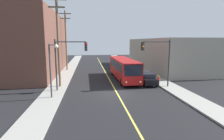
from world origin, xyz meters
TOP-DOWN VIEW (x-y plane):
  - ground_plane at (0.00, 0.00)m, footprint 120.00×120.00m
  - sidewalk_left at (-7.25, 10.00)m, footprint 2.50×90.00m
  - sidewalk_right at (7.25, 10.00)m, footprint 2.50×90.00m
  - lane_stripe_center at (0.00, 15.00)m, footprint 0.16×60.00m
  - building_left_brick at (-13.49, 13.73)m, footprint 10.00×20.29m
  - building_right_warehouse at (14.49, 18.19)m, footprint 12.00×25.45m
  - city_bus at (2.20, 7.59)m, footprint 2.74×12.19m
  - parked_car_black at (4.82, 3.81)m, footprint 1.90×4.44m
  - parked_car_silver at (4.72, 11.19)m, footprint 1.91×4.44m
  - parked_car_white at (4.71, 18.95)m, footprint 1.93×4.45m
  - utility_pole_near at (-6.91, 3.73)m, footprint 2.40×0.28m
  - utility_pole_mid at (-7.60, 17.80)m, footprint 2.40×0.28m
  - traffic_signal_left_corner at (-5.41, 1.73)m, footprint 3.75×0.48m
  - traffic_signal_right_corner at (5.41, 1.89)m, footprint 3.75×0.48m
  - street_lamp_left at (-6.83, -1.01)m, footprint 0.98×0.40m
  - fire_hydrant at (6.85, 4.81)m, footprint 0.44×0.26m

SIDE VIEW (x-z plane):
  - ground_plane at x=0.00m, z-range 0.00..0.00m
  - lane_stripe_center at x=0.00m, z-range 0.00..0.01m
  - sidewalk_left at x=-7.25m, z-range 0.00..0.15m
  - sidewalk_right at x=7.25m, z-range 0.00..0.15m
  - fire_hydrant at x=6.85m, z-range 0.16..1.00m
  - parked_car_black at x=4.82m, z-range 0.03..1.65m
  - parked_car_silver at x=4.72m, z-range 0.03..1.65m
  - parked_car_white at x=4.71m, z-range 0.03..1.65m
  - city_bus at x=2.20m, z-range 0.22..3.42m
  - building_right_warehouse at x=14.49m, z-range 0.00..6.47m
  - street_lamp_left at x=-6.83m, z-range 0.99..6.49m
  - traffic_signal_left_corner at x=-5.41m, z-range 1.30..7.30m
  - traffic_signal_right_corner at x=5.41m, z-range 1.30..7.30m
  - building_left_brick at x=-13.49m, z-range 0.00..10.80m
  - utility_pole_near at x=-6.91m, z-range 0.67..12.04m
  - utility_pole_mid at x=-7.60m, z-range 0.68..12.44m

